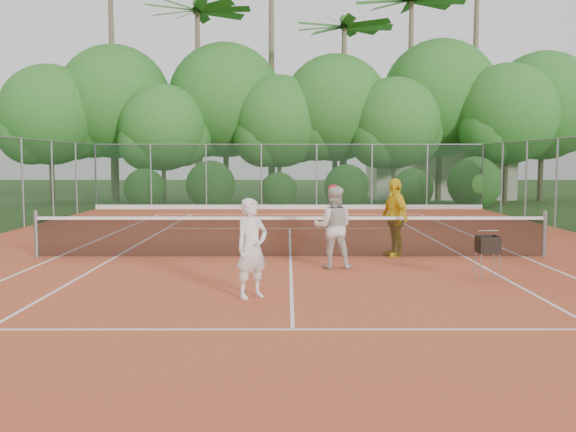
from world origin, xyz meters
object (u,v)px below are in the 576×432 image
(player_white, at_px, (252,248))
(player_center_grp, at_px, (333,227))
(ball_hopper, at_px, (488,245))
(player_yellow, at_px, (395,217))

(player_white, bearing_deg, player_center_grp, 23.43)
(player_white, xyz_separation_m, player_center_grp, (1.55, 2.93, 0.05))
(player_center_grp, distance_m, ball_hopper, 3.17)
(player_white, bearing_deg, player_yellow, 17.29)
(player_white, height_order, ball_hopper, player_white)
(player_center_grp, bearing_deg, player_white, -117.91)
(ball_hopper, bearing_deg, player_white, -161.80)
(player_yellow, height_order, ball_hopper, player_yellow)
(player_white, distance_m, player_yellow, 5.58)
(player_white, relative_size, ball_hopper, 1.92)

